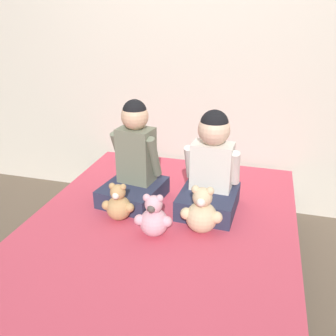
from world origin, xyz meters
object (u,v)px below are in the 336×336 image
at_px(teddy_bear_held_by_left_child, 119,204).
at_px(teddy_bear_held_by_right_child, 202,213).
at_px(child_on_left, 135,163).
at_px(teddy_bear_between_children, 153,218).
at_px(bed, 161,250).
at_px(child_on_right, 211,170).

xyz_separation_m(teddy_bear_held_by_left_child, teddy_bear_held_by_right_child, (0.49, 0.01, 0.02)).
bearing_deg(child_on_left, teddy_bear_between_children, -48.72).
distance_m(teddy_bear_held_by_left_child, teddy_bear_between_children, 0.27).
relative_size(bed, child_on_right, 3.13).
relative_size(child_on_left, teddy_bear_between_children, 2.61).
height_order(bed, child_on_right, child_on_right).
height_order(bed, child_on_left, child_on_left).
height_order(child_on_right, teddy_bear_between_children, child_on_right).
bearing_deg(teddy_bear_held_by_right_child, bed, 173.42).
height_order(bed, teddy_bear_held_by_right_child, teddy_bear_held_by_right_child).
bearing_deg(teddy_bear_held_by_left_child, teddy_bear_held_by_right_child, -3.18).
bearing_deg(teddy_bear_held_by_left_child, child_on_left, 85.18).
bearing_deg(teddy_bear_held_by_left_child, teddy_bear_between_children, -25.86).
bearing_deg(child_on_right, child_on_left, -177.04).
distance_m(teddy_bear_held_by_right_child, teddy_bear_between_children, 0.27).
bearing_deg(child_on_left, child_on_right, 8.44).
bearing_deg(bed, teddy_bear_held_by_right_child, -5.37).
height_order(child_on_left, teddy_bear_between_children, child_on_left).
height_order(child_on_left, child_on_right, child_on_left).
height_order(child_on_right, teddy_bear_held_by_right_child, child_on_right).
bearing_deg(teddy_bear_held_by_right_child, teddy_bear_between_children, -158.08).
xyz_separation_m(teddy_bear_held_by_left_child, teddy_bear_between_children, (0.25, -0.10, 0.01)).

